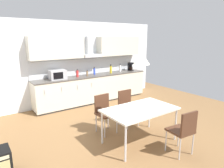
# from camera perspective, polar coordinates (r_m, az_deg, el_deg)

# --- Properties ---
(ground_plane) EXTENTS (8.58, 8.07, 0.02)m
(ground_plane) POSITION_cam_1_polar(r_m,az_deg,el_deg) (4.73, 2.17, -13.89)
(ground_plane) COLOR brown
(wall_back) EXTENTS (6.87, 0.10, 2.65)m
(wall_back) POSITION_cam_1_polar(r_m,az_deg,el_deg) (6.65, -12.23, 5.82)
(wall_back) COLOR silver
(wall_back) RESTS_ON ground_plane
(kitchen_counter) EXTENTS (3.99, 0.65, 0.92)m
(kitchen_counter) POSITION_cam_1_polar(r_m,az_deg,el_deg) (6.79, -5.25, -1.20)
(kitchen_counter) COLOR #333333
(kitchen_counter) RESTS_ON ground_plane
(backsplash_tile) EXTENTS (3.97, 0.02, 0.53)m
(backsplash_tile) POSITION_cam_1_polar(r_m,az_deg,el_deg) (6.92, -6.62, 5.10)
(backsplash_tile) COLOR silver
(backsplash_tile) RESTS_ON kitchen_counter
(upper_wall_cabinets) EXTENTS (3.97, 0.40, 0.67)m
(upper_wall_cabinets) POSITION_cam_1_polar(r_m,az_deg,el_deg) (6.72, -6.12, 10.47)
(upper_wall_cabinets) COLOR beige
(microwave) EXTENTS (0.48, 0.35, 0.28)m
(microwave) POSITION_cam_1_polar(r_m,az_deg,el_deg) (6.17, -15.29, 2.59)
(microwave) COLOR #ADADB2
(microwave) RESTS_ON kitchen_counter
(coffee_maker) EXTENTS (0.18, 0.19, 0.30)m
(coffee_maker) POSITION_cam_1_polar(r_m,az_deg,el_deg) (7.62, 5.29, 5.01)
(coffee_maker) COLOR black
(coffee_maker) RESTS_ON kitchen_counter
(bottle_yellow) EXTENTS (0.08, 0.08, 0.30)m
(bottle_yellow) POSITION_cam_1_polar(r_m,az_deg,el_deg) (7.00, -0.34, 4.18)
(bottle_yellow) COLOR yellow
(bottle_yellow) RESTS_ON kitchen_counter
(bottle_brown) EXTENTS (0.06, 0.06, 0.20)m
(bottle_brown) POSITION_cam_1_polar(r_m,az_deg,el_deg) (6.55, -7.10, 3.05)
(bottle_brown) COLOR brown
(bottle_brown) RESTS_ON kitchen_counter
(bottle_blue) EXTENTS (0.06, 0.06, 0.26)m
(bottle_blue) POSITION_cam_1_polar(r_m,az_deg,el_deg) (6.76, -5.07, 3.65)
(bottle_blue) COLOR blue
(bottle_blue) RESTS_ON kitchen_counter
(bottle_white) EXTENTS (0.07, 0.07, 0.30)m
(bottle_white) POSITION_cam_1_polar(r_m,az_deg,el_deg) (7.27, 2.31, 4.49)
(bottle_white) COLOR white
(bottle_white) RESTS_ON kitchen_counter
(bottle_red) EXTENTS (0.08, 0.08, 0.25)m
(bottle_red) POSITION_cam_1_polar(r_m,az_deg,el_deg) (6.42, -9.88, 2.97)
(bottle_red) COLOR red
(bottle_red) RESTS_ON kitchen_counter
(dining_table) EXTENTS (1.47, 0.88, 0.73)m
(dining_table) POSITION_cam_1_polar(r_m,az_deg,el_deg) (4.13, 8.00, -7.56)
(dining_table) COLOR silver
(dining_table) RESTS_ON ground_plane
(chair_far_right) EXTENTS (0.41, 0.41, 0.87)m
(chair_far_right) POSITION_cam_1_polar(r_m,az_deg,el_deg) (4.97, 4.29, -5.75)
(chair_far_right) COLOR #4C2D1E
(chair_far_right) RESTS_ON ground_plane
(chair_near_right) EXTENTS (0.44, 0.44, 0.87)m
(chair_near_right) POSITION_cam_1_polar(r_m,az_deg,el_deg) (3.93, 19.86, -11.81)
(chair_near_right) COLOR #4C2D1E
(chair_near_right) RESTS_ON ground_plane
(chair_far_left) EXTENTS (0.42, 0.42, 0.87)m
(chair_far_left) POSITION_cam_1_polar(r_m,az_deg,el_deg) (4.60, -2.22, -7.31)
(chair_far_left) COLOR #4C2D1E
(chair_far_left) RESTS_ON ground_plane
(pendant_lamp) EXTENTS (0.32, 0.32, 0.22)m
(pendant_lamp) POSITION_cam_1_polar(r_m,az_deg,el_deg) (3.89, 8.49, 7.19)
(pendant_lamp) COLOR silver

